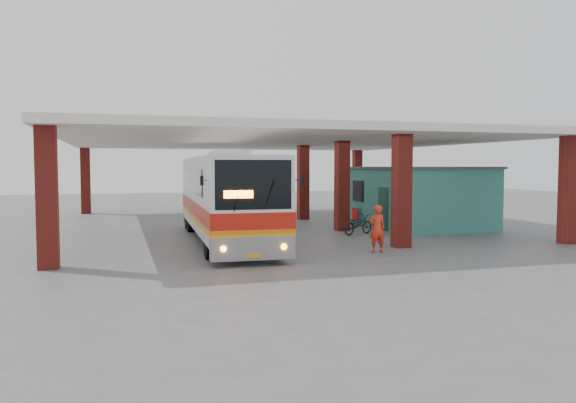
% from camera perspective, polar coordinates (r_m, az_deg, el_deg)
% --- Properties ---
extents(ground, '(90.00, 90.00, 0.00)m').
position_cam_1_polar(ground, '(23.75, 1.52, -3.96)').
color(ground, '#515154').
rests_on(ground, ground).
extents(brick_columns, '(20.10, 21.60, 4.35)m').
position_cam_1_polar(brick_columns, '(28.76, 1.09, 1.70)').
color(brick_columns, maroon).
rests_on(brick_columns, ground).
extents(canopy_roof, '(21.00, 23.00, 0.30)m').
position_cam_1_polar(canopy_roof, '(29.95, -1.50, 6.22)').
color(canopy_roof, silver).
rests_on(canopy_roof, brick_columns).
extents(shop_building, '(5.20, 8.20, 3.11)m').
position_cam_1_polar(shop_building, '(30.32, 12.66, 0.55)').
color(shop_building, '#2F7668').
rests_on(shop_building, ground).
extents(coach_bus, '(3.24, 12.89, 3.72)m').
position_cam_1_polar(coach_bus, '(23.47, -6.38, 0.46)').
color(coach_bus, silver).
rests_on(coach_bus, ground).
extents(motorcycle, '(1.87, 1.26, 0.93)m').
position_cam_1_polar(motorcycle, '(25.91, 7.12, -2.32)').
color(motorcycle, black).
rests_on(motorcycle, ground).
extents(pedestrian, '(0.63, 0.42, 1.72)m').
position_cam_1_polar(pedestrian, '(20.58, 9.03, -2.76)').
color(pedestrian, red).
rests_on(pedestrian, ground).
extents(red_chair, '(0.57, 0.57, 0.89)m').
position_cam_1_polar(red_chair, '(30.34, 6.70, -1.56)').
color(red_chair, '#B31315').
rests_on(red_chair, ground).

